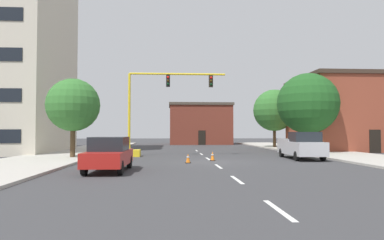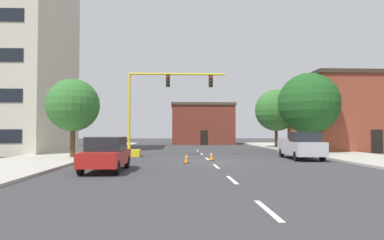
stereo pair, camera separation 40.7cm
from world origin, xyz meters
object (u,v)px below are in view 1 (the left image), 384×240
at_px(tree_right_far, 274,110).
at_px(tree_right_mid, 308,103).
at_px(traffic_signal_gantry, 143,129).
at_px(traffic_cone_roadside_b, 188,158).
at_px(tree_left_near, 73,105).
at_px(sedan_red_near_left, 109,154).
at_px(pickup_truck_silver, 301,146).
at_px(traffic_cone_roadside_a, 212,156).

bearing_deg(tree_right_far, tree_right_mid, -90.16).
bearing_deg(traffic_signal_gantry, traffic_cone_roadside_b, -61.12).
distance_m(tree_left_near, sedan_red_near_left, 9.53).
bearing_deg(sedan_red_near_left, tree_left_near, 116.79).
xyz_separation_m(tree_left_near, traffic_cone_roadside_b, (8.29, -3.73, -3.66)).
bearing_deg(sedan_red_near_left, tree_right_mid, 40.07).
xyz_separation_m(tree_right_mid, traffic_cone_roadside_b, (-11.58, -8.97, -4.32)).
distance_m(sedan_red_near_left, traffic_cone_roadside_b, 6.07).
height_order(tree_left_near, traffic_cone_roadside_b, tree_left_near).
bearing_deg(sedan_red_near_left, traffic_cone_roadside_b, 45.64).
bearing_deg(tree_right_mid, tree_right_far, 89.84).
relative_size(traffic_signal_gantry, pickup_truck_silver, 1.60).
bearing_deg(tree_right_far, pickup_truck_silver, -100.78).
height_order(sedan_red_near_left, traffic_cone_roadside_a, sedan_red_near_left).
height_order(tree_right_far, traffic_cone_roadside_b, tree_right_far).
relative_size(tree_right_mid, traffic_cone_roadside_a, 11.31).
relative_size(pickup_truck_silver, traffic_cone_roadside_a, 8.35).
bearing_deg(tree_left_near, tree_right_far, 38.07).
bearing_deg(tree_left_near, traffic_signal_gantry, 25.85).
relative_size(tree_left_near, pickup_truck_silver, 1.08).
height_order(traffic_signal_gantry, tree_right_mid, tree_right_mid).
bearing_deg(tree_right_mid, traffic_cone_roadside_b, -142.23).
bearing_deg(traffic_signal_gantry, pickup_truck_silver, -16.04).
xyz_separation_m(tree_left_near, sedan_red_near_left, (4.06, -8.05, -3.07)).
height_order(traffic_signal_gantry, traffic_cone_roadside_a, traffic_signal_gantry).
xyz_separation_m(tree_right_mid, pickup_truck_silver, (-3.13, -6.26, -3.64)).
xyz_separation_m(sedan_red_near_left, traffic_cone_roadside_b, (4.22, 4.32, -0.59)).
bearing_deg(traffic_cone_roadside_a, pickup_truck_silver, 8.86).
bearing_deg(pickup_truck_silver, traffic_signal_gantry, 163.96).
bearing_deg(tree_left_near, tree_right_mid, 14.78).
relative_size(tree_right_far, traffic_cone_roadside_a, 10.96).
distance_m(traffic_cone_roadside_a, traffic_cone_roadside_b, 2.44).
bearing_deg(traffic_cone_roadside_b, tree_right_far, 58.99).
height_order(pickup_truck_silver, traffic_cone_roadside_b, pickup_truck_silver).
relative_size(tree_left_near, sedan_red_near_left, 1.31).
distance_m(pickup_truck_silver, traffic_cone_roadside_b, 8.90).
height_order(traffic_signal_gantry, sedan_red_near_left, traffic_signal_gantry).
height_order(traffic_signal_gantry, tree_left_near, traffic_signal_gantry).
xyz_separation_m(tree_right_far, tree_left_near, (-19.90, -15.58, -0.67)).
relative_size(sedan_red_near_left, traffic_cone_roadside_b, 7.37).
xyz_separation_m(tree_right_far, tree_right_mid, (-0.03, -10.34, -0.01)).
bearing_deg(tree_right_far, tree_left_near, -141.93).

